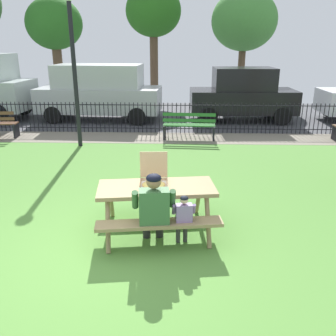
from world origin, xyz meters
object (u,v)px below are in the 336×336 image
parked_car_left (100,91)px  parked_car_center (243,94)px  adult_at_table (154,207)px  picnic_table_foreground (157,197)px  lamp_post_walkway (73,56)px  far_tree_midleft (54,25)px  child_at_table (183,216)px  far_tree_midright (244,21)px  pizza_box_open (154,179)px  park_bench_center (189,126)px  far_tree_center (153,13)px

parked_car_left → parked_car_center: parked_car_left is taller
adult_at_table → picnic_table_foreground: bearing=89.2°
adult_at_table → parked_car_left: 9.67m
lamp_post_walkway → far_tree_midleft: (-3.36, 8.87, 1.13)m
child_at_table → far_tree_midright: bearing=78.4°
child_at_table → far_tree_midleft: 15.99m
pizza_box_open → picnic_table_foreground: bearing=-59.3°
park_bench_center → lamp_post_walkway: 3.91m
adult_at_table → far_tree_midleft: size_ratio=0.24×
pizza_box_open → far_tree_midleft: 15.23m
child_at_table → parked_car_center: 9.52m
far_tree_midright → park_bench_center: bearing=-108.9°
lamp_post_walkway → far_tree_center: 9.16m
park_bench_center → far_tree_center: size_ratio=0.30×
parked_car_left → pizza_box_open: bearing=-72.8°
parked_car_center → far_tree_midright: 5.86m
child_at_table → park_bench_center: bearing=88.2°
adult_at_table → parked_car_center: size_ratio=0.30×
child_at_table → parked_car_center: (2.27, 9.24, 0.50)m
child_at_table → lamp_post_walkway: lamp_post_walkway is taller
picnic_table_foreground → far_tree_midright: size_ratio=0.37×
picnic_table_foreground → adult_at_table: 0.51m
picnic_table_foreground → lamp_post_walkway: bearing=117.2°
child_at_table → lamp_post_walkway: bearing=118.6°
lamp_post_walkway → pizza_box_open: bearing=-62.9°
far_tree_midleft → lamp_post_walkway: bearing=-69.2°
adult_at_table → child_at_table: 0.45m
child_at_table → far_tree_center: bearing=95.7°
adult_at_table → far_tree_center: size_ratio=0.22×
adult_at_table → far_tree_center: bearing=94.0°
picnic_table_foreground → far_tree_midleft: size_ratio=0.40×
pizza_box_open → parked_car_center: (2.73, 8.68, 0.15)m
parked_car_left → far_tree_midright: far_tree_midright is taller
far_tree_center → adult_at_table: bearing=-86.0°
parked_car_left → parked_car_center: bearing=0.0°
far_tree_midleft → far_tree_midright: far_tree_midright is taller
parked_car_left → far_tree_midright: bearing=39.9°
adult_at_table → child_at_table: adult_at_table is taller
far_tree_midleft → far_tree_center: size_ratio=0.90×
park_bench_center → parked_car_center: bearing=54.6°
far_tree_center → far_tree_midright: size_ratio=1.04×
picnic_table_foreground → far_tree_midright: far_tree_midright is taller
parked_car_center → pizza_box_open: bearing=-107.5°
lamp_post_walkway → parked_car_left: lamp_post_walkway is taller
far_tree_midright → far_tree_center: bearing=180.0°
lamp_post_walkway → parked_car_left: bearing=92.7°
child_at_table → parked_car_center: bearing=76.2°
far_tree_center → far_tree_midright: bearing=0.0°
parked_car_center → far_tree_midright: size_ratio=0.75×
child_at_table → far_tree_center: size_ratio=0.16×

